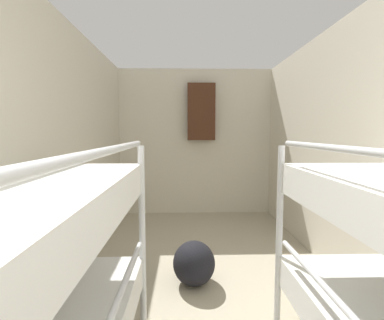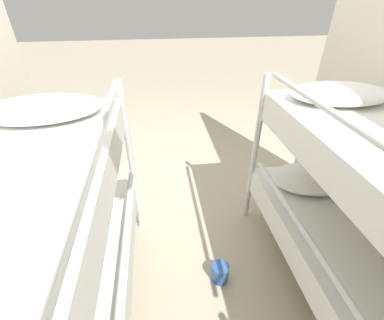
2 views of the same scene
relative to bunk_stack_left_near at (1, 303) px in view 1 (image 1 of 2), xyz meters
The scene contains 6 objects.
wall_left 1.39m from the bunk_stack_left_near, 108.78° to the left, with size 0.06×5.40×2.38m.
wall_right 2.50m from the bunk_stack_left_near, 30.33° to the left, with size 0.06×5.40×2.38m.
wall_back 4.03m from the bunk_stack_left_near, 77.74° to the left, with size 2.61×0.06×2.38m.
bunk_stack_left_near is the anchor object (origin of this frame).
duffel_bag 1.79m from the bunk_stack_left_near, 63.72° to the left, with size 0.38×0.47×0.38m.
hanging_coat 3.99m from the bunk_stack_left_near, 75.94° to the left, with size 0.44×0.12×0.90m.
Camera 1 is at (-0.18, 0.35, 1.35)m, focal length 28.00 mm.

